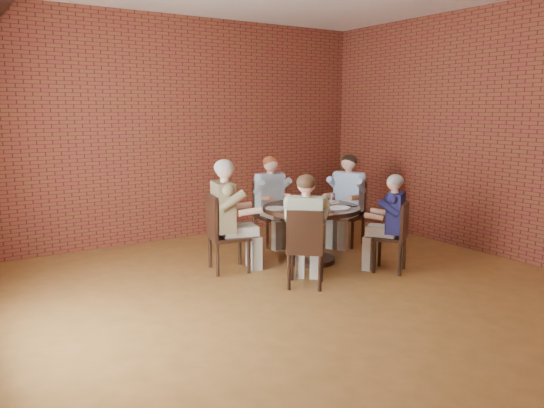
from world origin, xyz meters
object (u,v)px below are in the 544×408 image
chair_b (269,211)px  chair_e (396,234)px  diner_a (347,201)px  chair_d (305,245)px  diner_d (306,231)px  chair_a (349,210)px  chair_c (221,230)px  diner_e (391,224)px  smartphone (352,205)px  dining_table (311,223)px  diner_b (272,202)px  diner_c (228,216)px

chair_b → chair_e: chair_b is taller
diner_a → chair_e: size_ratio=1.54×
chair_b → chair_d: chair_b is taller
chair_b → chair_e: (0.56, -2.04, -0.03)m
diner_a → diner_d: diner_a is taller
chair_a → diner_a: bearing=-90.0°
chair_c → diner_e: size_ratio=0.80×
chair_c → chair_d: (0.50, -1.08, -0.03)m
chair_a → chair_b: bearing=-146.3°
chair_c → diner_d: (0.55, -1.02, 0.12)m
chair_a → smartphone: 0.96m
dining_table → chair_c: bearing=166.9°
chair_a → diner_b: 1.18m
diner_b → chair_e: diner_b is taller
diner_b → chair_d: bearing=-109.3°
diner_e → diner_b: bearing=-108.2°
diner_c → chair_d: (0.40, -1.06, -0.20)m
dining_table → diner_e: 1.04m
chair_a → diner_e: 1.43m
chair_b → chair_d: 2.07m
chair_a → diner_c: 2.19m
diner_e → smartphone: bearing=-115.2°
diner_b → chair_e: 2.05m
chair_d → chair_a: bearing=-103.2°
diner_d → diner_e: bearing=-144.7°
chair_e → chair_a: bearing=-141.8°
diner_c → smartphone: diner_c is taller
dining_table → diner_d: (-0.64, -0.75, 0.12)m
diner_b → chair_c: bearing=-145.9°
chair_a → diner_a: (-0.08, -0.04, 0.16)m
diner_a → diner_c: bearing=-109.0°
diner_b → diner_a: bearing=-29.7°
diner_d → chair_e: bearing=-147.1°
dining_table → chair_a: size_ratio=1.35×
dining_table → chair_b: chair_b is taller
diner_e → diner_d: bearing=-39.1°
chair_d → diner_d: size_ratio=0.71×
dining_table → diner_e: bearing=-56.3°
diner_a → chair_e: 1.43m
dining_table → chair_a: 1.17m
diner_a → smartphone: size_ratio=9.86×
chair_b → chair_c: 1.50m
diner_a → chair_b: bearing=-149.9°
diner_b → smartphone: diner_b is taller
dining_table → chair_a: (1.07, 0.48, -0.02)m
dining_table → smartphone: (0.48, -0.24, 0.23)m
diner_d → smartphone: bearing=-115.1°
diner_d → chair_b: bearing=-69.6°
diner_b → chair_e: (0.57, -1.96, -0.18)m
chair_e → chair_c: bearing=-67.3°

